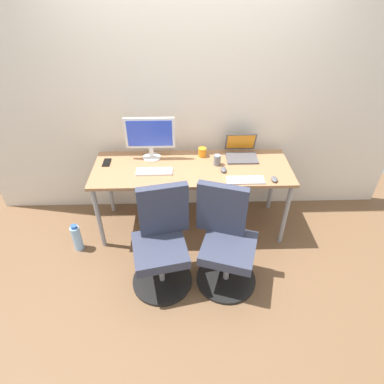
% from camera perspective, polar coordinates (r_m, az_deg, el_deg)
% --- Properties ---
extents(ground_plane, '(5.28, 5.28, 0.00)m').
position_cam_1_polar(ground_plane, '(3.57, -0.02, -5.80)').
color(ground_plane, brown).
extents(back_wall, '(4.40, 0.04, 2.60)m').
position_cam_1_polar(back_wall, '(3.24, -0.24, 16.60)').
color(back_wall, silver).
rests_on(back_wall, ground).
extents(desk, '(1.92, 0.66, 0.75)m').
position_cam_1_polar(desk, '(3.15, -0.03, 3.46)').
color(desk, '#996B47').
rests_on(desk, ground).
extents(office_chair_left, '(0.54, 0.54, 0.94)m').
position_cam_1_polar(office_chair_left, '(2.79, -5.41, -9.12)').
color(office_chair_left, black).
rests_on(office_chair_left, ground).
extents(office_chair_right, '(0.55, 0.55, 0.94)m').
position_cam_1_polar(office_chair_right, '(2.80, 6.01, -8.91)').
color(office_chair_right, black).
rests_on(office_chair_right, ground).
extents(water_bottle_on_floor, '(0.09, 0.09, 0.31)m').
position_cam_1_polar(water_bottle_on_floor, '(3.41, -19.75, -7.66)').
color(water_bottle_on_floor, '#8CBFF2').
rests_on(water_bottle_on_floor, ground).
extents(desktop_monitor, '(0.48, 0.18, 0.43)m').
position_cam_1_polar(desktop_monitor, '(3.17, -7.47, 9.92)').
color(desktop_monitor, silver).
rests_on(desktop_monitor, desk).
extents(open_laptop, '(0.31, 0.29, 0.22)m').
position_cam_1_polar(open_laptop, '(3.31, 8.75, 7.15)').
color(open_laptop, '#4C4C51').
rests_on(open_laptop, desk).
extents(keyboard_by_monitor, '(0.34, 0.12, 0.02)m').
position_cam_1_polar(keyboard_by_monitor, '(3.05, -6.69, 3.62)').
color(keyboard_by_monitor, silver).
rests_on(keyboard_by_monitor, desk).
extents(keyboard_by_laptop, '(0.34, 0.12, 0.02)m').
position_cam_1_polar(keyboard_by_laptop, '(2.95, 9.44, 2.07)').
color(keyboard_by_laptop, silver).
rests_on(keyboard_by_laptop, desk).
extents(mouse_by_monitor, '(0.06, 0.10, 0.03)m').
position_cam_1_polar(mouse_by_monitor, '(3.06, 5.61, 3.98)').
color(mouse_by_monitor, '#515156').
rests_on(mouse_by_monitor, desk).
extents(mouse_by_laptop, '(0.06, 0.10, 0.03)m').
position_cam_1_polar(mouse_by_laptop, '(3.01, 14.40, 2.24)').
color(mouse_by_laptop, '#515156').
rests_on(mouse_by_laptop, desk).
extents(coffee_mug, '(0.08, 0.08, 0.09)m').
position_cam_1_polar(coffee_mug, '(3.28, 1.84, 7.09)').
color(coffee_mug, orange).
rests_on(coffee_mug, desk).
extents(pen_cup, '(0.07, 0.07, 0.10)m').
position_cam_1_polar(pen_cup, '(3.14, 4.47, 5.69)').
color(pen_cup, slate).
rests_on(pen_cup, desk).
extents(phone_near_monitor, '(0.07, 0.14, 0.01)m').
position_cam_1_polar(phone_near_monitor, '(3.29, -14.91, 5.09)').
color(phone_near_monitor, black).
rests_on(phone_near_monitor, desk).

